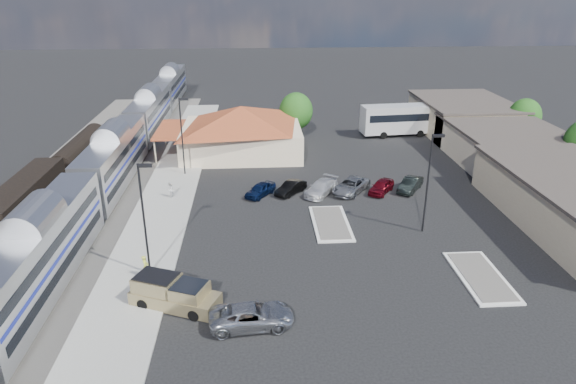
{
  "coord_description": "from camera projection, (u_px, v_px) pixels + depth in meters",
  "views": [
    {
      "loc": [
        -2.75,
        -40.38,
        20.69
      ],
      "look_at": [
        0.12,
        3.23,
        2.8
      ],
      "focal_mm": 32.0,
      "sensor_mm": 36.0,
      "label": 1
    }
  ],
  "objects": [
    {
      "name": "parked_car_d",
      "position": [
        351.0,
        186.0,
        54.28
      ],
      "size": [
        5.11,
        5.69,
        1.47
      ],
      "primitive_type": "imported",
      "rotation": [
        0.0,
        0.0,
        -0.64
      ],
      "color": "gray",
      "rests_on": "ground"
    },
    {
      "name": "pickup_truck",
      "position": [
        175.0,
        294.0,
        34.97
      ],
      "size": [
        6.47,
        4.37,
        2.1
      ],
      "rotation": [
        0.0,
        0.0,
        1.18
      ],
      "color": "#9B8B5F",
      "rests_on": "ground"
    },
    {
      "name": "lamp_plat_n",
      "position": [
        182.0,
        130.0,
        57.38
      ],
      "size": [
        1.08,
        0.25,
        9.0
      ],
      "color": "black",
      "rests_on": "ground"
    },
    {
      "name": "coach_bus",
      "position": [
        409.0,
        118.0,
        74.11
      ],
      "size": [
        13.96,
        4.26,
        4.41
      ],
      "rotation": [
        0.0,
        0.0,
        1.67
      ],
      "color": "silver",
      "rests_on": "ground"
    },
    {
      "name": "freight_cars",
      "position": [
        25.0,
        203.0,
        47.05
      ],
      "size": [
        2.8,
        46.0,
        4.0
      ],
      "color": "black",
      "rests_on": "ground"
    },
    {
      "name": "parked_car_c",
      "position": [
        321.0,
        188.0,
        53.81
      ],
      "size": [
        4.5,
        5.31,
        1.46
      ],
      "primitive_type": "imported",
      "rotation": [
        0.0,
        0.0,
        -0.59
      ],
      "color": "silver",
      "rests_on": "ground"
    },
    {
      "name": "lamp_lot",
      "position": [
        429.0,
        175.0,
        44.0
      ],
      "size": [
        1.08,
        0.25,
        9.0
      ],
      "color": "black",
      "rests_on": "ground"
    },
    {
      "name": "ground",
      "position": [
        289.0,
        235.0,
        45.29
      ],
      "size": [
        280.0,
        280.0,
        0.0
      ],
      "primitive_type": "plane",
      "color": "black",
      "rests_on": "ground"
    },
    {
      "name": "person_a",
      "position": [
        145.0,
        267.0,
        38.13
      ],
      "size": [
        0.45,
        0.68,
        1.84
      ],
      "primitive_type": "imported",
      "rotation": [
        0.0,
        0.0,
        1.59
      ],
      "color": "gold",
      "rests_on": "platform"
    },
    {
      "name": "parked_car_b",
      "position": [
        291.0,
        188.0,
        53.91
      ],
      "size": [
        3.68,
        3.98,
        1.33
      ],
      "primitive_type": "imported",
      "rotation": [
        0.0,
        0.0,
        -0.7
      ],
      "color": "black",
      "rests_on": "ground"
    },
    {
      "name": "station_depot",
      "position": [
        241.0,
        130.0,
        65.99
      ],
      "size": [
        18.35,
        12.24,
        6.2
      ],
      "color": "beige",
      "rests_on": "ground"
    },
    {
      "name": "traffic_island_south",
      "position": [
        331.0,
        223.0,
        47.34
      ],
      "size": [
        3.3,
        7.5,
        0.21
      ],
      "color": "silver",
      "rests_on": "ground"
    },
    {
      "name": "buildings_east",
      "position": [
        522.0,
        154.0,
        59.32
      ],
      "size": [
        14.4,
        51.4,
        4.8
      ],
      "color": "#C6B28C",
      "rests_on": "ground"
    },
    {
      "name": "tree_east_c",
      "position": [
        525.0,
        116.0,
        69.94
      ],
      "size": [
        4.41,
        4.41,
        6.21
      ],
      "color": "#382314",
      "rests_on": "ground"
    },
    {
      "name": "parked_car_a",
      "position": [
        260.0,
        190.0,
        53.43
      ],
      "size": [
        3.67,
        4.21,
        1.37
      ],
      "primitive_type": "imported",
      "rotation": [
        0.0,
        0.0,
        -0.63
      ],
      "color": "#0D1C44",
      "rests_on": "ground"
    },
    {
      "name": "platform",
      "position": [
        162.0,
        210.0,
        50.07
      ],
      "size": [
        5.5,
        92.0,
        0.18
      ],
      "primitive_type": "cube",
      "color": "gray",
      "rests_on": "ground"
    },
    {
      "name": "traffic_island_north",
      "position": [
        481.0,
        277.0,
        38.72
      ],
      "size": [
        3.3,
        7.5,
        0.21
      ],
      "color": "silver",
      "rests_on": "ground"
    },
    {
      "name": "suv",
      "position": [
        252.0,
        316.0,
        33.05
      ],
      "size": [
        5.72,
        2.99,
        1.54
      ],
      "primitive_type": "imported",
      "rotation": [
        0.0,
        0.0,
        1.65
      ],
      "color": "#9EA0A6",
      "rests_on": "ground"
    },
    {
      "name": "railbed",
      "position": [
        75.0,
        205.0,
        51.38
      ],
      "size": [
        16.0,
        100.0,
        0.12
      ],
      "primitive_type": "cube",
      "color": "#4C4944",
      "rests_on": "ground"
    },
    {
      "name": "parked_car_f",
      "position": [
        410.0,
        184.0,
        54.67
      ],
      "size": [
        3.76,
        4.46,
        1.44
      ],
      "primitive_type": "imported",
      "rotation": [
        0.0,
        0.0,
        -0.61
      ],
      "color": "black",
      "rests_on": "ground"
    },
    {
      "name": "parked_car_e",
      "position": [
        381.0,
        186.0,
        54.21
      ],
      "size": [
        3.71,
        4.3,
        1.4
      ],
      "primitive_type": "imported",
      "rotation": [
        0.0,
        0.0,
        -0.62
      ],
      "color": "maroon",
      "rests_on": "ground"
    },
    {
      "name": "tree_depot",
      "position": [
        296.0,
        111.0,
        71.65
      ],
      "size": [
        4.71,
        4.71,
        6.63
      ],
      "color": "#382314",
      "rests_on": "ground"
    },
    {
      "name": "passenger_train",
      "position": [
        114.0,
        161.0,
        55.27
      ],
      "size": [
        3.0,
        104.0,
        5.55
      ],
      "color": "silver",
      "rests_on": "ground"
    },
    {
      "name": "lamp_plat_s",
      "position": [
        144.0,
        212.0,
        37.07
      ],
      "size": [
        1.08,
        0.25,
        9.0
      ],
      "color": "black",
      "rests_on": "ground"
    },
    {
      "name": "person_b",
      "position": [
        170.0,
        190.0,
        52.59
      ],
      "size": [
        0.8,
        0.92,
        1.61
      ],
      "primitive_type": "imported",
      "rotation": [
        0.0,
        0.0,
        -1.84
      ],
      "color": "silver",
      "rests_on": "platform"
    }
  ]
}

